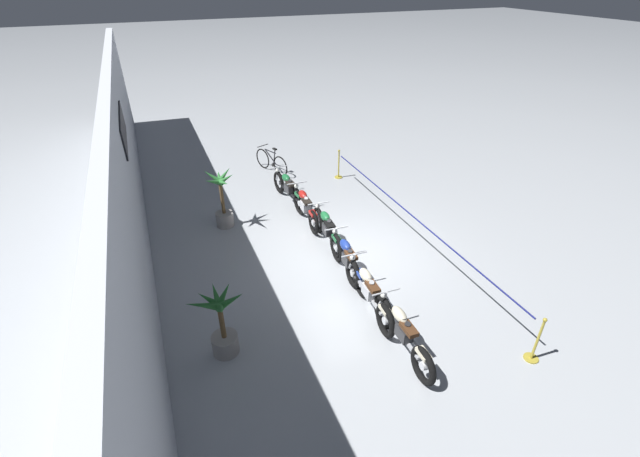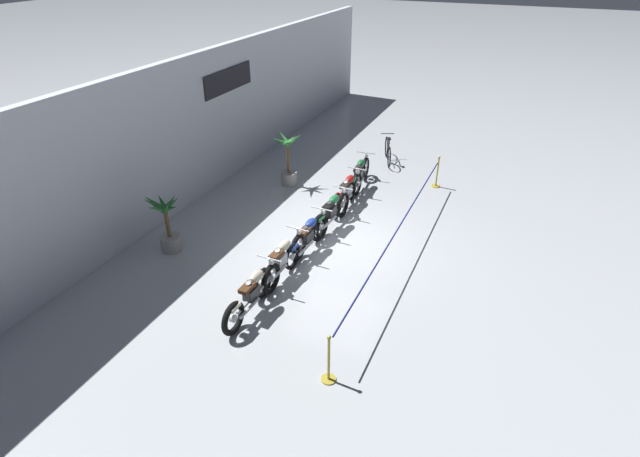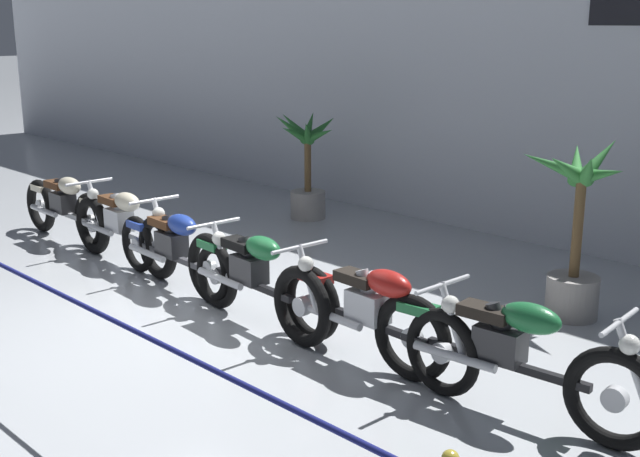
# 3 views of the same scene
# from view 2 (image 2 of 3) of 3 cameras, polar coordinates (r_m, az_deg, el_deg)

# --- Properties ---
(ground_plane) EXTENTS (120.00, 120.00, 0.00)m
(ground_plane) POSITION_cam_2_polar(r_m,az_deg,el_deg) (13.22, 2.27, -1.64)
(ground_plane) COLOR #B2B7BC
(back_wall) EXTENTS (28.00, 0.29, 4.20)m
(back_wall) POSITION_cam_2_polar(r_m,az_deg,el_deg) (14.75, -16.66, 9.66)
(back_wall) COLOR silver
(back_wall) RESTS_ON ground
(motorcycle_cream_0) EXTENTS (2.24, 0.62, 0.94)m
(motorcycle_cream_0) POSITION_cam_2_polar(r_m,az_deg,el_deg) (10.74, -7.66, -7.38)
(motorcycle_cream_0) COLOR black
(motorcycle_cream_0) RESTS_ON ground
(motorcycle_cream_1) EXTENTS (2.40, 0.62, 0.94)m
(motorcycle_cream_1) POSITION_cam_2_polar(r_m,az_deg,el_deg) (11.69, -4.47, -3.70)
(motorcycle_cream_1) COLOR black
(motorcycle_cream_1) RESTS_ON ground
(motorcycle_blue_2) EXTENTS (2.28, 0.62, 0.91)m
(motorcycle_blue_2) POSITION_cam_2_polar(r_m,az_deg,el_deg) (12.60, -1.39, -0.91)
(motorcycle_blue_2) COLOR black
(motorcycle_blue_2) RESTS_ON ground
(motorcycle_green_3) EXTENTS (2.24, 0.62, 0.95)m
(motorcycle_green_3) POSITION_cam_2_polar(r_m,az_deg,el_deg) (13.68, 1.29, 1.84)
(motorcycle_green_3) COLOR black
(motorcycle_green_3) RESTS_ON ground
(motorcycle_red_4) EXTENTS (2.22, 0.62, 0.93)m
(motorcycle_red_4) POSITION_cam_2_polar(r_m,az_deg,el_deg) (14.92, 3.14, 4.32)
(motorcycle_red_4) COLOR black
(motorcycle_red_4) RESTS_ON ground
(motorcycle_green_5) EXTENTS (2.39, 0.62, 0.95)m
(motorcycle_green_5) POSITION_cam_2_polar(r_m,az_deg,el_deg) (16.02, 4.50, 6.16)
(motorcycle_green_5) COLOR black
(motorcycle_green_5) RESTS_ON ground
(bicycle) EXTENTS (1.65, 0.75, 0.98)m
(bicycle) POSITION_cam_2_polar(r_m,az_deg,el_deg) (18.22, 7.76, 8.75)
(bicycle) COLOR black
(bicycle) RESTS_ON ground
(potted_palm_left_of_row) EXTENTS (1.07, 0.89, 1.82)m
(potted_palm_left_of_row) POSITION_cam_2_polar(r_m,az_deg,el_deg) (16.14, -3.65, 7.56)
(potted_palm_left_of_row) COLOR gray
(potted_palm_left_of_row) RESTS_ON ground
(potted_palm_right_of_row) EXTENTS (1.12, 1.08, 1.61)m
(potted_palm_right_of_row) POSITION_cam_2_polar(r_m,az_deg,el_deg) (13.09, -17.11, 0.51)
(potted_palm_right_of_row) COLOR gray
(potted_palm_right_of_row) RESTS_ON ground
(stanchion_far_left) EXTENTS (8.96, 0.28, 1.05)m
(stanchion_far_left) POSITION_cam_2_polar(r_m,az_deg,el_deg) (11.33, 7.19, -3.50)
(stanchion_far_left) COLOR gold
(stanchion_far_left) RESTS_ON ground
(stanchion_mid_left) EXTENTS (0.28, 0.28, 1.05)m
(stanchion_mid_left) POSITION_cam_2_polar(r_m,az_deg,el_deg) (16.57, 13.21, 5.84)
(stanchion_mid_left) COLOR gold
(stanchion_mid_left) RESTS_ON ground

